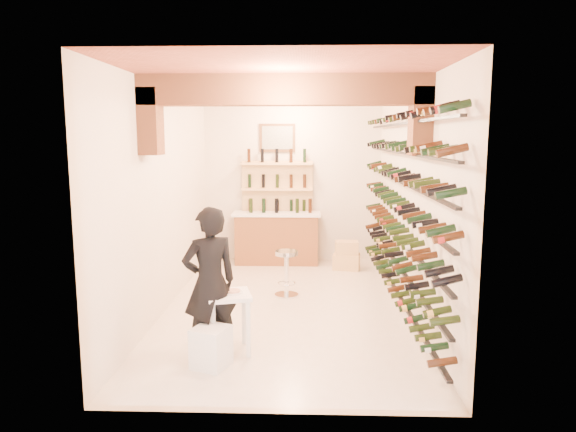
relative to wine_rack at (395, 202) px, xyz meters
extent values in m
plane|color=beige|center=(-1.53, 0.00, -1.55)|extent=(6.00, 6.00, 0.00)
cube|color=silver|center=(-1.53, 3.00, 0.05)|extent=(3.50, 0.02, 3.20)
cube|color=silver|center=(-1.53, -3.00, 0.05)|extent=(3.50, 0.02, 3.20)
cube|color=silver|center=(-3.28, 0.00, 0.05)|extent=(0.02, 6.00, 3.20)
cube|color=silver|center=(0.22, 0.00, 0.05)|extent=(0.02, 6.00, 3.20)
cube|color=#A9513C|center=(-1.53, 0.00, 1.65)|extent=(3.50, 6.00, 0.02)
cube|color=#9A5936|center=(-1.53, -1.00, 1.47)|extent=(3.50, 0.35, 0.36)
cube|color=#9A5936|center=(-3.16, -1.00, 1.10)|extent=(0.24, 0.35, 0.80)
cube|color=#9A5936|center=(0.10, -1.00, 1.10)|extent=(0.24, 0.35, 0.80)
cube|color=black|center=(0.06, 0.00, -1.30)|extent=(0.06, 5.70, 0.03)
cube|color=black|center=(0.06, 0.00, -0.90)|extent=(0.06, 5.70, 0.03)
cube|color=black|center=(0.06, 0.00, -0.50)|extent=(0.06, 5.70, 0.03)
cube|color=black|center=(0.06, 0.00, -0.10)|extent=(0.06, 5.70, 0.03)
cube|color=black|center=(0.06, 0.00, 0.30)|extent=(0.06, 5.70, 0.03)
cube|color=black|center=(0.06, 0.00, 0.70)|extent=(0.06, 5.70, 0.03)
cube|color=black|center=(0.06, 0.00, 1.10)|extent=(0.06, 5.70, 0.03)
cube|color=brown|center=(-1.83, 2.65, -1.07)|extent=(1.60, 0.55, 0.96)
cube|color=white|center=(-1.83, 2.65, -0.56)|extent=(1.70, 0.62, 0.05)
cube|color=#E0B87E|center=(-1.83, 2.92, -0.55)|extent=(1.40, 0.10, 2.00)
cube|color=#E0B87E|center=(-1.83, 2.82, -1.10)|extent=(1.40, 0.28, 0.04)
cube|color=#E0B87E|center=(-1.83, 2.82, -0.60)|extent=(1.40, 0.28, 0.04)
cube|color=#E0B87E|center=(-1.83, 2.82, -0.10)|extent=(1.40, 0.28, 0.04)
cube|color=#E0B87E|center=(-1.83, 2.82, 0.40)|extent=(1.40, 0.28, 0.04)
cube|color=brown|center=(-1.83, 2.97, 0.90)|extent=(0.70, 0.04, 0.55)
cube|color=#99998C|center=(-1.83, 2.94, 0.90)|extent=(0.60, 0.01, 0.45)
cube|color=white|center=(-2.14, -1.65, -0.87)|extent=(0.59, 0.59, 0.05)
cube|color=white|center=(-2.28, -1.89, -1.22)|extent=(0.05, 0.05, 0.66)
cube|color=white|center=(-1.91, -1.79, -1.22)|extent=(0.05, 0.05, 0.66)
cube|color=white|center=(-2.38, -1.51, -1.22)|extent=(0.05, 0.05, 0.66)
cube|color=white|center=(-2.00, -1.41, -1.22)|extent=(0.05, 0.05, 0.66)
cylinder|color=white|center=(-2.10, -1.63, -0.84)|extent=(0.22, 0.22, 0.01)
cylinder|color=#BF7266|center=(-2.10, -1.63, -0.82)|extent=(0.17, 0.17, 0.02)
cube|color=white|center=(-2.31, -1.76, -0.84)|extent=(0.15, 0.15, 0.01)
cylinder|color=white|center=(-2.28, -1.51, -0.84)|extent=(0.07, 0.07, 0.00)
cylinder|color=white|center=(-2.28, -1.51, -0.80)|extent=(0.01, 0.01, 0.08)
cone|color=#500A06|center=(-2.28, -1.51, -0.74)|extent=(0.07, 0.07, 0.07)
cube|color=white|center=(-2.28, -2.05, -1.33)|extent=(0.46, 0.46, 0.44)
imported|color=black|center=(-2.34, -1.77, -0.69)|extent=(0.75, 0.67, 1.72)
cylinder|color=silver|center=(-1.56, 0.51, -1.53)|extent=(0.37, 0.37, 0.03)
cylinder|color=silver|center=(-1.56, 0.51, -1.20)|extent=(0.07, 0.07, 0.65)
cylinder|color=silver|center=(-1.56, 0.51, -0.86)|extent=(0.35, 0.35, 0.07)
torus|color=silver|center=(-1.56, 0.51, -1.34)|extent=(0.28, 0.28, 0.02)
cube|color=#DFB67A|center=(-0.50, 2.20, -1.40)|extent=(0.54, 0.42, 0.29)
cube|color=#DFB67A|center=(-0.50, 2.20, -1.13)|extent=(0.42, 0.29, 0.25)
camera|label=1|loc=(-1.27, -7.34, 0.92)|focal=32.38mm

